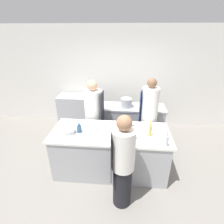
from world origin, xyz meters
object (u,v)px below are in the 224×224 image
at_px(chef_at_stove, 94,117).
at_px(oven_range, 77,111).
at_px(bottle_wine, 150,130).
at_px(chef_at_prep_near, 123,164).
at_px(chef_at_pass_far, 148,118).
at_px(bowl_mixing_large, 92,128).
at_px(bowl_prep_small, 69,131).
at_px(bottle_vinegar, 166,141).
at_px(stockpot, 126,103).
at_px(bottle_olive_oil, 79,129).
at_px(bottle_cooking_oil, 133,134).

bearing_deg(chef_at_stove, oven_range, -142.55).
bearing_deg(bottle_wine, chef_at_stove, 145.71).
height_order(chef_at_prep_near, chef_at_pass_far, chef_at_pass_far).
relative_size(chef_at_stove, bowl_mixing_large, 7.46).
bearing_deg(chef_at_pass_far, bowl_prep_small, 131.05).
height_order(bottle_vinegar, bottle_wine, bottle_wine).
bearing_deg(chef_at_pass_far, oven_range, 74.70).
bearing_deg(stockpot, chef_at_stove, -146.26).
bearing_deg(chef_at_stove, chef_at_pass_far, 89.69).
xyz_separation_m(chef_at_prep_near, bowl_mixing_large, (-0.62, 0.81, 0.12)).
bearing_deg(bottle_wine, chef_at_prep_near, -124.05).
bearing_deg(oven_range, bottle_olive_oil, -72.22).
height_order(chef_at_stove, bottle_wine, chef_at_stove).
height_order(chef_at_prep_near, bowl_mixing_large, chef_at_prep_near).
height_order(bottle_cooking_oil, bowl_mixing_large, bottle_cooking_oil).
relative_size(bottle_wine, bowl_prep_small, 1.18).
bearing_deg(chef_at_prep_near, chef_at_stove, 19.81).
bearing_deg(bowl_prep_small, chef_at_prep_near, -32.37).
height_order(oven_range, chef_at_prep_near, chef_at_prep_near).
distance_m(oven_range, bottle_wine, 2.69).
bearing_deg(oven_range, stockpot, -21.08).
relative_size(bowl_prep_small, stockpot, 0.88).
distance_m(oven_range, bowl_prep_small, 1.98).
distance_m(bottle_olive_oil, bowl_mixing_large, 0.24).
xyz_separation_m(bottle_olive_oil, bottle_cooking_oil, (0.98, -0.17, 0.04)).
xyz_separation_m(bottle_wine, stockpot, (-0.44, 1.29, -0.00)).
height_order(chef_at_prep_near, bottle_olive_oil, chef_at_prep_near).
bearing_deg(bottle_olive_oil, bottle_wine, -0.48).
height_order(bottle_olive_oil, bottle_vinegar, bottle_vinegar).
distance_m(bowl_mixing_large, stockpot, 1.33).
distance_m(chef_at_stove, bottle_vinegar, 1.78).
distance_m(bottle_wine, stockpot, 1.36).
xyz_separation_m(chef_at_stove, bowl_prep_small, (-0.32, -0.84, 0.10)).
relative_size(oven_range, bottle_olive_oil, 5.32).
height_order(bottle_vinegar, bottle_cooking_oil, bottle_cooking_oil).
distance_m(chef_at_pass_far, bowl_prep_small, 1.72).
relative_size(chef_at_pass_far, stockpot, 6.39).
bearing_deg(stockpot, chef_at_prep_near, -90.67).
bearing_deg(stockpot, bottle_cooking_oil, -84.95).
bearing_deg(chef_at_pass_far, bottle_cooking_oil, 172.18).
distance_m(chef_at_stove, bottle_cooking_oil, 1.29).
xyz_separation_m(chef_at_stove, bottle_cooking_oil, (0.86, -0.95, 0.17)).
bearing_deg(bottle_cooking_oil, bottle_olive_oil, 170.45).
xyz_separation_m(bowl_mixing_large, bowl_prep_small, (-0.40, -0.16, 0.01)).
xyz_separation_m(chef_at_stove, stockpot, (0.73, 0.49, 0.17)).
xyz_separation_m(chef_at_stove, bottle_wine, (1.17, -0.80, 0.18)).
bearing_deg(bowl_prep_small, bottle_wine, 1.42).
bearing_deg(bottle_vinegar, chef_at_pass_far, 100.00).
distance_m(chef_at_stove, bottle_olive_oil, 0.81).
relative_size(chef_at_pass_far, bowl_prep_small, 7.30).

